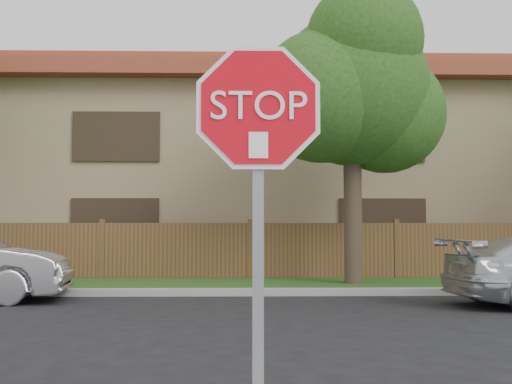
{
  "coord_description": "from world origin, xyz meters",
  "views": [
    {
      "loc": [
        -0.2,
        -4.9,
        1.46
      ],
      "look_at": [
        -0.11,
        -0.9,
        1.7
      ],
      "focal_mm": 42.0,
      "sensor_mm": 36.0,
      "label": 1
    }
  ],
  "objects": [
    {
      "name": "fence",
      "position": [
        0.0,
        11.4,
        0.8
      ],
      "size": [
        70.0,
        0.12,
        1.6
      ],
      "primitive_type": "cube",
      "color": "#55361E",
      "rests_on": "ground"
    },
    {
      "name": "far_curb",
      "position": [
        0.0,
        8.15,
        0.07
      ],
      "size": [
        70.0,
        0.3,
        0.15
      ],
      "primitive_type": "cube",
      "color": "gray",
      "rests_on": "ground"
    },
    {
      "name": "grass_strip",
      "position": [
        0.0,
        9.8,
        0.06
      ],
      "size": [
        70.0,
        3.0,
        0.12
      ],
      "primitive_type": "cube",
      "color": "#1E4714",
      "rests_on": "ground"
    },
    {
      "name": "apartment_building",
      "position": [
        0.0,
        17.0,
        3.53
      ],
      "size": [
        35.2,
        9.2,
        7.2
      ],
      "color": "#9D8462",
      "rests_on": "ground"
    },
    {
      "name": "tree_mid",
      "position": [
        2.52,
        9.57,
        4.87
      ],
      "size": [
        4.8,
        3.9,
        7.35
      ],
      "color": "#382B21",
      "rests_on": "ground"
    },
    {
      "name": "stop_sign",
      "position": [
        -0.11,
        -1.48,
        1.83
      ],
      "size": [
        1.01,
        0.13,
        2.55
      ],
      "color": "gray",
      "rests_on": "sidewalk_near"
    }
  ]
}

